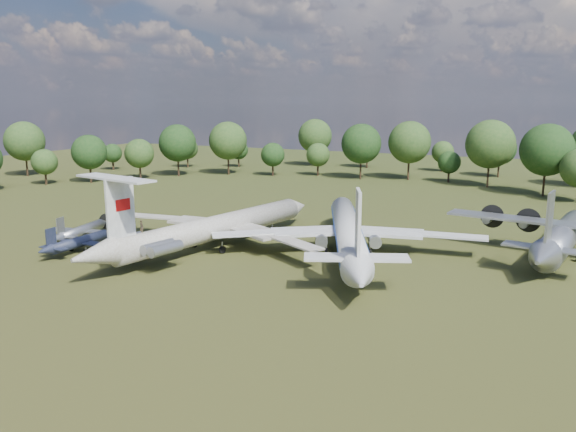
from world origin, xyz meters
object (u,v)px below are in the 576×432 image
at_px(tu104_jet, 348,237).
at_px(person_on_il62, 142,227).
at_px(small_prop_west, 80,244).
at_px(small_prop_northwest, 82,233).
at_px(il62_airliner, 217,232).
at_px(an12_transport, 562,241).

bearing_deg(tu104_jet, person_on_il62, -162.72).
height_order(small_prop_west, small_prop_northwest, small_prop_northwest).
distance_m(il62_airliner, small_prop_northwest, 21.40).
height_order(tu104_jet, small_prop_west, tu104_jet).
height_order(il62_airliner, tu104_jet, tu104_jet).
distance_m(il62_airliner, an12_transport, 46.88).
xyz_separation_m(tu104_jet, an12_transport, (26.11, 11.20, -0.19)).
xyz_separation_m(small_prop_northwest, person_on_il62, (18.27, -7.71, 4.36)).
xyz_separation_m(il62_airliner, small_prop_northwest, (-20.74, -5.11, -1.23)).
bearing_deg(small_prop_northwest, an12_transport, 6.29).
xyz_separation_m(small_prop_west, person_on_il62, (13.42, -2.64, 4.38)).
relative_size(tu104_jet, small_prop_west, 3.33).
bearing_deg(tu104_jet, small_prop_northwest, 170.95).
distance_m(tu104_jet, small_prop_northwest, 39.99).
xyz_separation_m(an12_transport, small_prop_northwest, (-64.86, -20.97, -1.17)).
xyz_separation_m(tu104_jet, small_prop_west, (-33.91, -14.84, -1.38)).
bearing_deg(il62_airliner, tu104_jet, 25.41).
bearing_deg(il62_airliner, person_on_il62, -90.00).
bearing_deg(tu104_jet, il62_airliner, 171.29).
relative_size(small_prop_west, person_on_il62, 9.23).
bearing_deg(tu104_jet, an12_transport, 0.03).
xyz_separation_m(il62_airliner, small_prop_west, (-15.90, -10.19, -1.25)).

